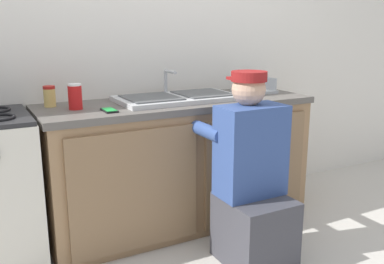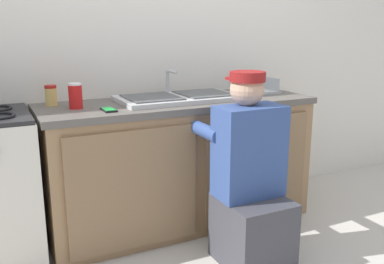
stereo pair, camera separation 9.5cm
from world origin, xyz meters
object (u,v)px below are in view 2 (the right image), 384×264
object	(u,v)px
sink_double_basin	(179,97)
plumber_person	(250,186)
cell_phone	(109,110)
dish_rack_tray	(257,90)
soda_cup_red	(75,96)
condiment_jar	(51,96)

from	to	relation	value
sink_double_basin	plumber_person	bearing A→B (deg)	-77.57
sink_double_basin	cell_phone	xyz separation A→B (m)	(-0.52, -0.15, -0.01)
plumber_person	dish_rack_tray	bearing A→B (deg)	53.88
sink_double_basin	plumber_person	size ratio (longest dim) A/B	0.72
soda_cup_red	condiment_jar	bearing A→B (deg)	127.05
dish_rack_tray	plumber_person	bearing A→B (deg)	-126.12
sink_double_basin	condiment_jar	bearing A→B (deg)	168.83
soda_cup_red	plumber_person	bearing A→B (deg)	-38.77
dish_rack_tray	soda_cup_red	xyz separation A→B (m)	(-1.32, -0.03, 0.05)
sink_double_basin	dish_rack_tray	distance (m)	0.65
condiment_jar	soda_cup_red	distance (m)	0.20
condiment_jar	soda_cup_red	world-z (taller)	soda_cup_red
soda_cup_red	cell_phone	world-z (taller)	soda_cup_red
plumber_person	soda_cup_red	distance (m)	1.15
sink_double_basin	dish_rack_tray	size ratio (longest dim) A/B	2.86
plumber_person	condiment_jar	xyz separation A→B (m)	(-0.94, 0.81, 0.47)
sink_double_basin	soda_cup_red	xyz separation A→B (m)	(-0.67, -0.00, 0.06)
plumber_person	cell_phone	bearing A→B (deg)	142.81
plumber_person	sink_double_basin	bearing A→B (deg)	102.43
dish_rack_tray	condiment_jar	bearing A→B (deg)	175.16
plumber_person	soda_cup_red	bearing A→B (deg)	141.23
sink_double_basin	cell_phone	size ratio (longest dim) A/B	5.71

